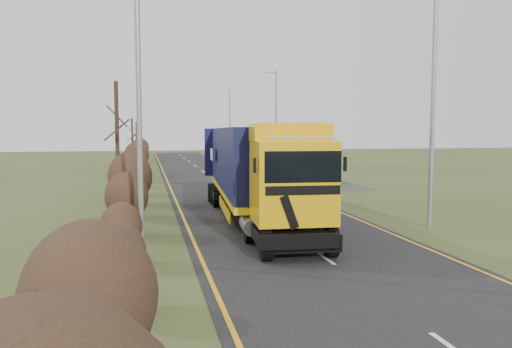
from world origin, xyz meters
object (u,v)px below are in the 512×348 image
object	(u,v)px
lorry	(252,167)
speed_sign	(278,164)
car_blue_sedan	(281,165)
streetlight_near	(430,85)
car_red_hatchback	(318,173)

from	to	relation	value
lorry	speed_sign	xyz separation A→B (m)	(5.00, 14.24, -0.88)
car_blue_sedan	speed_sign	world-z (taller)	speed_sign
car_blue_sedan	streetlight_near	size ratio (longest dim) A/B	0.40
car_blue_sedan	streetlight_near	distance (m)	27.49
car_blue_sedan	speed_sign	distance (m)	10.05
lorry	car_red_hatchback	distance (m)	16.79
lorry	car_blue_sedan	distance (m)	25.16
speed_sign	lorry	bearing A→B (deg)	-109.35
car_red_hatchback	streetlight_near	world-z (taller)	streetlight_near
car_red_hatchback	car_blue_sedan	bearing A→B (deg)	-104.31
car_red_hatchback	car_blue_sedan	size ratio (longest dim) A/B	0.95
car_blue_sedan	streetlight_near	world-z (taller)	streetlight_near
car_blue_sedan	speed_sign	bearing A→B (deg)	73.94
car_blue_sedan	streetlight_near	xyz separation A→B (m)	(-1.40, -26.99, 5.00)
car_red_hatchback	car_blue_sedan	distance (m)	9.27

